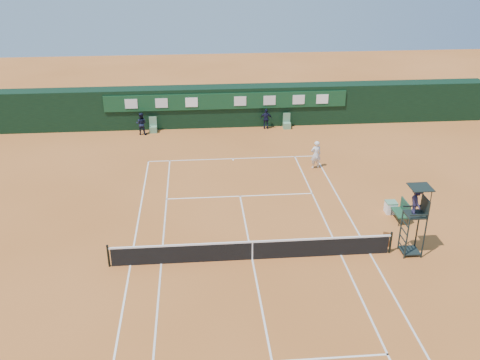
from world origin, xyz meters
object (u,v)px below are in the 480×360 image
object	(u,v)px
tennis_net	(252,250)
player_bench	(402,210)
cooler	(391,207)
umpire_chair	(416,206)
player	(316,155)

from	to	relation	value
tennis_net	player_bench	bearing A→B (deg)	20.01
tennis_net	cooler	world-z (taller)	tennis_net
umpire_chair	player_bench	world-z (taller)	umpire_chair
cooler	player	size ratio (longest dim) A/B	0.36
umpire_chair	player	bearing A→B (deg)	102.59
umpire_chair	tennis_net	bearing A→B (deg)	179.10
tennis_net	umpire_chair	xyz separation A→B (m)	(7.30, -0.12, 1.95)
umpire_chair	player_bench	xyz separation A→B (m)	(0.73, 3.04, -1.86)
tennis_net	cooler	distance (m)	8.65
umpire_chair	cooler	size ratio (longest dim) A/B	5.30
player	cooler	bearing A→B (deg)	105.64
tennis_net	cooler	xyz separation A→B (m)	(7.77, 3.80, -0.18)
player	umpire_chair	bearing A→B (deg)	94.37
tennis_net	umpire_chair	distance (m)	7.56
tennis_net	cooler	size ratio (longest dim) A/B	20.00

